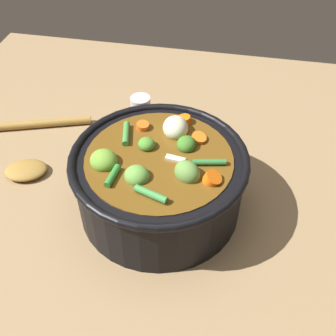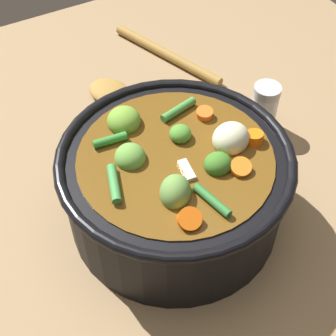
% 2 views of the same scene
% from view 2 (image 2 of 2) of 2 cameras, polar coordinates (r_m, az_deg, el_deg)
% --- Properties ---
extents(ground_plane, '(1.10, 1.10, 0.00)m').
position_cam_2_polar(ground_plane, '(0.66, 0.75, -5.32)').
color(ground_plane, '#8C704C').
extents(cooking_pot, '(0.28, 0.28, 0.14)m').
position_cam_2_polar(cooking_pot, '(0.61, 0.81, -1.88)').
color(cooking_pot, black).
rests_on(cooking_pot, ground_plane).
extents(wooden_spoon, '(0.23, 0.22, 0.02)m').
position_cam_2_polar(wooden_spoon, '(0.86, -3.62, 10.67)').
color(wooden_spoon, olive).
rests_on(wooden_spoon, ground_plane).
extents(salt_shaker, '(0.04, 0.04, 0.08)m').
position_cam_2_polar(salt_shaker, '(0.77, 11.00, 6.93)').
color(salt_shaker, silver).
rests_on(salt_shaker, ground_plane).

